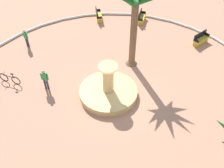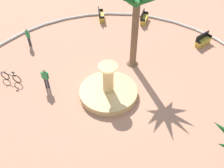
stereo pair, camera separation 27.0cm
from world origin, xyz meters
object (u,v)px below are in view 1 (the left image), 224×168
at_px(bench_west, 141,18).
at_px(bench_southeast, 201,40).
at_px(bicycle_red_frame, 10,79).
at_px(person_pedestrian_stroll, 45,79).
at_px(person_cyclist_photo, 26,37).
at_px(palm_tree_by_curb, 135,9).
at_px(fountain, 108,91).
at_px(bench_north, 99,16).

bearing_deg(bench_west, bench_southeast, 93.72).
xyz_separation_m(bicycle_red_frame, person_pedestrian_stroll, (-1.32, 2.41, 0.55)).
bearing_deg(bench_southeast, person_cyclist_photo, -47.01).
height_order(palm_tree_by_curb, bench_southeast, palm_tree_by_curb).
relative_size(bench_southeast, person_cyclist_photo, 1.03).
height_order(bench_southeast, person_cyclist_photo, person_cyclist_photo).
bearing_deg(palm_tree_by_curb, fountain, 13.71).
xyz_separation_m(bench_north, person_cyclist_photo, (7.14, -1.37, 0.55)).
relative_size(palm_tree_by_curb, person_pedestrian_stroll, 3.60).
height_order(bench_southeast, bicycle_red_frame, bench_southeast).
xyz_separation_m(fountain, person_pedestrian_stroll, (2.38, -3.56, 0.59)).
height_order(fountain, person_cyclist_photo, fountain).
relative_size(fountain, bench_north, 2.53).
height_order(bench_west, person_cyclist_photo, person_cyclist_photo).
bearing_deg(bench_southeast, bench_north, -73.35).
xyz_separation_m(person_cyclist_photo, person_pedestrian_stroll, (2.10, 5.24, 0.03)).
height_order(bench_north, bicycle_red_frame, bench_north).
relative_size(fountain, bench_southeast, 2.34).
height_order(fountain, palm_tree_by_curb, palm_tree_by_curb).
relative_size(palm_tree_by_curb, bench_west, 3.61).
relative_size(bench_north, person_cyclist_photo, 0.95).
bearing_deg(bench_southeast, fountain, -10.75).
distance_m(bench_west, person_cyclist_photo, 10.64).
relative_size(bench_west, bench_north, 1.08).
height_order(fountain, bench_southeast, fountain).
bearing_deg(bench_north, bicycle_red_frame, 7.84).
height_order(bench_west, bicycle_red_frame, bench_west).
xyz_separation_m(bench_west, person_cyclist_photo, (9.53, -4.72, 0.55)).
bearing_deg(person_pedestrian_stroll, bench_southeast, 155.81).
xyz_separation_m(fountain, bench_west, (-9.25, -4.08, 0.00)).
xyz_separation_m(fountain, person_cyclist_photo, (0.28, -8.80, 0.56)).
relative_size(person_cyclist_photo, person_pedestrian_stroll, 0.97).
bearing_deg(palm_tree_by_curb, bench_north, -116.25).
height_order(person_cyclist_photo, person_pedestrian_stroll, person_pedestrian_stroll).
relative_size(bench_southeast, person_pedestrian_stroll, 1.00).
distance_m(fountain, bench_southeast, 9.80).
bearing_deg(palm_tree_by_curb, person_cyclist_photo, -63.69).
distance_m(palm_tree_by_curb, person_pedestrian_stroll, 7.50).
relative_size(palm_tree_by_curb, bicycle_red_frame, 3.70).
bearing_deg(bench_southeast, palm_tree_by_curb, -24.36).
bearing_deg(bench_west, bench_north, -54.52).
bearing_deg(bicycle_red_frame, bench_southeast, 149.65).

